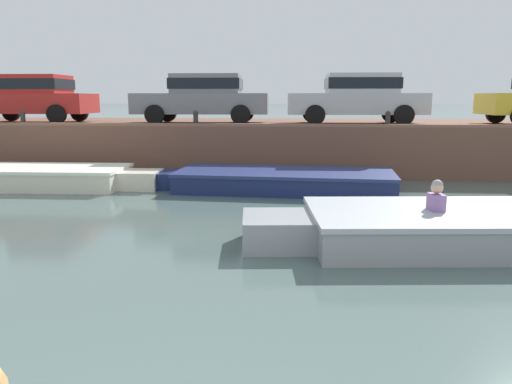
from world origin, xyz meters
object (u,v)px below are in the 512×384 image
object	(u,v)px
car_leftmost_red	(33,97)
mooring_bollard_mid	(196,118)
motorboat_passing	(469,227)
car_left_inner_grey	(204,96)
car_centre_silver	(358,96)
boat_moored_west_cream	(40,177)
boat_moored_central_navy	(274,180)
mooring_bollard_east	(388,118)
mooring_bollard_west	(23,117)

from	to	relation	value
car_leftmost_red	mooring_bollard_mid	bearing A→B (deg)	-16.45
motorboat_passing	car_left_inner_grey	world-z (taller)	car_left_inner_grey
car_left_inner_grey	car_centre_silver	world-z (taller)	same
boat_moored_west_cream	car_centre_silver	xyz separation A→B (m)	(8.53, 3.82, 2.07)
boat_moored_central_navy	car_centre_silver	size ratio (longest dim) A/B	1.52
boat_moored_central_navy	mooring_bollard_mid	distance (m)	3.46
car_leftmost_red	car_left_inner_grey	world-z (taller)	same
boat_moored_central_navy	mooring_bollard_east	distance (m)	3.98
mooring_bollard_west	car_left_inner_grey	bearing A→B (deg)	18.37
car_centre_silver	mooring_bollard_east	size ratio (longest dim) A/B	9.64
motorboat_passing	mooring_bollard_east	xyz separation A→B (m)	(-0.20, 6.52, 1.45)
motorboat_passing	mooring_bollard_east	bearing A→B (deg)	91.79
boat_moored_central_navy	car_left_inner_grey	xyz separation A→B (m)	(-2.46, 3.73, 2.09)
car_leftmost_red	motorboat_passing	bearing A→B (deg)	-35.65
boat_moored_central_navy	car_centre_silver	bearing A→B (deg)	56.93
boat_moored_west_cream	boat_moored_central_navy	xyz separation A→B (m)	(6.10, 0.09, -0.02)
boat_moored_west_cream	car_centre_silver	size ratio (longest dim) A/B	1.37
motorboat_passing	mooring_bollard_east	world-z (taller)	mooring_bollard_east
car_centre_silver	mooring_bollard_east	bearing A→B (deg)	-68.89
boat_moored_west_cream	car_leftmost_red	distance (m)	4.82
boat_moored_west_cream	mooring_bollard_east	bearing A→B (deg)	12.91
boat_moored_west_cream	car_left_inner_grey	distance (m)	5.67
boat_moored_west_cream	car_leftmost_red	bearing A→B (deg)	118.57
boat_moored_west_cream	car_leftmost_red	size ratio (longest dim) A/B	1.47
boat_moored_west_cream	car_centre_silver	world-z (taller)	car_centre_silver
car_centre_silver	mooring_bollard_west	xyz separation A→B (m)	(-10.05, -1.71, -0.61)
car_leftmost_red	mooring_bollard_east	world-z (taller)	car_leftmost_red
boat_moored_west_cream	mooring_bollard_west	size ratio (longest dim) A/B	13.24
mooring_bollard_east	mooring_bollard_west	bearing A→B (deg)	180.00
motorboat_passing	mooring_bollard_west	size ratio (longest dim) A/B	15.30
motorboat_passing	car_leftmost_red	distance (m)	14.27
mooring_bollard_west	boat_moored_west_cream	bearing A→B (deg)	-54.27
boat_moored_west_cream	car_centre_silver	distance (m)	9.57
car_leftmost_red	car_centre_silver	size ratio (longest dim) A/B	0.93
mooring_bollard_east	car_left_inner_grey	bearing A→B (deg)	162.86
car_centre_silver	mooring_bollard_west	distance (m)	10.21
mooring_bollard_mid	mooring_bollard_east	size ratio (longest dim) A/B	1.00
boat_moored_west_cream	mooring_bollard_east	distance (m)	9.54
motorboat_passing	mooring_bollard_mid	size ratio (longest dim) A/B	15.30
boat_moored_central_navy	mooring_bollard_mid	bearing A→B (deg)	139.80
motorboat_passing	car_centre_silver	size ratio (longest dim) A/B	1.59
boat_moored_central_navy	motorboat_passing	xyz separation A→B (m)	(3.29, -4.50, 0.03)
motorboat_passing	mooring_bollard_mid	bearing A→B (deg)	131.07
mooring_bollard_west	mooring_bollard_east	size ratio (longest dim) A/B	1.00
motorboat_passing	car_centre_silver	distance (m)	8.53
boat_moored_central_navy	mooring_bollard_east	bearing A→B (deg)	33.14
car_leftmost_red	mooring_bollard_west	world-z (taller)	car_leftmost_red
boat_moored_central_navy	mooring_bollard_west	size ratio (longest dim) A/B	14.63
car_centre_silver	mooring_bollard_west	world-z (taller)	car_centre_silver
boat_moored_central_navy	car_leftmost_red	size ratio (longest dim) A/B	1.63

